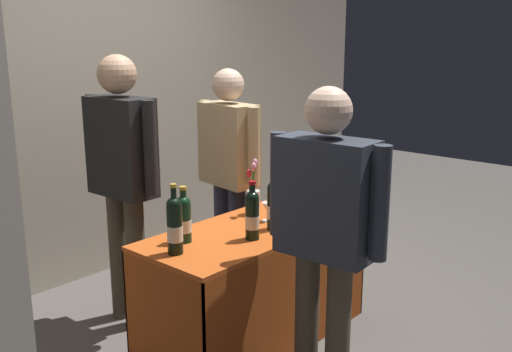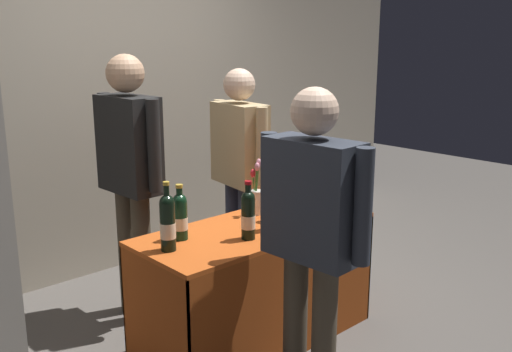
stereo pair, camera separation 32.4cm
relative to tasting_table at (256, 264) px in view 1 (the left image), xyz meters
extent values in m
plane|color=#514C47|center=(0.00, 0.00, -0.49)|extent=(12.00, 12.00, 0.00)
cube|color=#B2A893|center=(0.00, 1.66, 0.75)|extent=(6.72, 0.12, 2.49)
cube|color=#B74C19|center=(0.00, 0.00, 0.22)|extent=(1.44, 0.62, 0.02)
cube|color=#963E14|center=(0.00, -0.30, -0.14)|extent=(1.44, 0.01, 0.70)
cube|color=#963E14|center=(0.00, 0.30, -0.14)|extent=(1.44, 0.01, 0.70)
cube|color=#963E14|center=(-0.71, 0.00, -0.14)|extent=(0.01, 0.62, 0.70)
cube|color=#963E14|center=(0.71, 0.00, -0.14)|extent=(0.01, 0.62, 0.70)
cylinder|color=black|center=(-0.45, 0.12, 0.34)|extent=(0.08, 0.08, 0.22)
sphere|color=black|center=(-0.45, 0.12, 0.45)|extent=(0.08, 0.08, 0.08)
cylinder|color=black|center=(-0.45, 0.12, 0.49)|extent=(0.03, 0.03, 0.07)
cylinder|color=#B7932D|center=(-0.45, 0.12, 0.53)|extent=(0.04, 0.04, 0.02)
cylinder|color=beige|center=(-0.45, 0.12, 0.32)|extent=(0.08, 0.08, 0.07)
cylinder|color=black|center=(-0.18, -0.13, 0.35)|extent=(0.08, 0.08, 0.23)
sphere|color=black|center=(-0.18, -0.13, 0.46)|extent=(0.07, 0.07, 0.07)
cylinder|color=black|center=(-0.18, -0.13, 0.50)|extent=(0.03, 0.03, 0.08)
cylinder|color=maroon|center=(-0.18, -0.13, 0.55)|extent=(0.04, 0.04, 0.02)
cylinder|color=beige|center=(-0.18, -0.13, 0.33)|extent=(0.08, 0.08, 0.07)
cylinder|color=black|center=(0.38, -0.02, 0.34)|extent=(0.08, 0.08, 0.22)
sphere|color=black|center=(0.38, -0.02, 0.45)|extent=(0.08, 0.08, 0.08)
cylinder|color=black|center=(0.38, -0.02, 0.49)|extent=(0.03, 0.03, 0.08)
cylinder|color=#B7932D|center=(0.38, -0.02, 0.54)|extent=(0.03, 0.03, 0.02)
cylinder|color=beige|center=(0.38, -0.02, 0.33)|extent=(0.08, 0.08, 0.07)
cylinder|color=black|center=(-0.59, 0.02, 0.36)|extent=(0.08, 0.08, 0.26)
sphere|color=black|center=(-0.59, 0.02, 0.49)|extent=(0.08, 0.08, 0.08)
cylinder|color=black|center=(-0.59, 0.02, 0.54)|extent=(0.03, 0.03, 0.09)
cylinder|color=#B7932D|center=(-0.59, 0.02, 0.59)|extent=(0.03, 0.03, 0.02)
cylinder|color=beige|center=(-0.59, 0.02, 0.34)|extent=(0.08, 0.08, 0.08)
cylinder|color=black|center=(0.02, -0.11, 0.36)|extent=(0.07, 0.07, 0.24)
sphere|color=black|center=(0.02, -0.11, 0.48)|extent=(0.07, 0.07, 0.07)
cylinder|color=black|center=(0.02, -0.11, 0.52)|extent=(0.03, 0.03, 0.08)
cylinder|color=maroon|center=(0.02, -0.11, 0.57)|extent=(0.03, 0.03, 0.02)
cylinder|color=beige|center=(0.02, -0.11, 0.34)|extent=(0.07, 0.07, 0.08)
cylinder|color=#38230F|center=(0.25, -0.06, 0.35)|extent=(0.07, 0.07, 0.24)
sphere|color=#38230F|center=(0.25, -0.06, 0.47)|extent=(0.07, 0.07, 0.07)
cylinder|color=#38230F|center=(0.25, -0.06, 0.51)|extent=(0.03, 0.03, 0.08)
cylinder|color=#B7932D|center=(0.25, -0.06, 0.56)|extent=(0.03, 0.03, 0.02)
cylinder|color=beige|center=(0.25, -0.06, 0.33)|extent=(0.07, 0.07, 0.08)
cylinder|color=silver|center=(0.12, 0.01, 0.23)|extent=(0.07, 0.07, 0.00)
cylinder|color=silver|center=(0.12, 0.01, 0.26)|extent=(0.01, 0.01, 0.06)
cone|color=silver|center=(0.12, 0.01, 0.32)|extent=(0.06, 0.06, 0.06)
cylinder|color=silver|center=(0.38, -0.12, 0.23)|extent=(0.07, 0.07, 0.00)
cylinder|color=silver|center=(0.38, -0.12, 0.27)|extent=(0.01, 0.01, 0.06)
cone|color=silver|center=(0.38, -0.12, 0.33)|extent=(0.07, 0.07, 0.07)
cylinder|color=#590C19|center=(0.38, -0.12, 0.31)|extent=(0.04, 0.04, 0.02)
cylinder|color=silver|center=(0.16, 0.17, 0.31)|extent=(0.08, 0.08, 0.15)
cylinder|color=#38722D|center=(0.15, 0.16, 0.42)|extent=(0.02, 0.04, 0.23)
ellipsoid|color=pink|center=(0.14, 0.14, 0.54)|extent=(0.03, 0.03, 0.05)
cylinder|color=#38722D|center=(0.16, 0.16, 0.43)|extent=(0.02, 0.03, 0.25)
ellipsoid|color=pink|center=(0.16, 0.15, 0.56)|extent=(0.03, 0.03, 0.05)
cylinder|color=#38722D|center=(0.15, 0.19, 0.40)|extent=(0.04, 0.02, 0.19)
ellipsoid|color=red|center=(0.14, 0.18, 0.50)|extent=(0.03, 0.03, 0.05)
cylinder|color=#4C4233|center=(-0.36, 0.86, -0.07)|extent=(0.12, 0.12, 0.85)
cylinder|color=#4C4233|center=(-0.35, 0.69, -0.07)|extent=(0.12, 0.12, 0.85)
cube|color=black|center=(-0.36, 0.78, 0.66)|extent=(0.23, 0.45, 0.60)
sphere|color=tan|center=(-0.36, 0.78, 1.09)|extent=(0.23, 0.23, 0.23)
cylinder|color=black|center=(-0.37, 1.04, 0.68)|extent=(0.08, 0.08, 0.55)
cylinder|color=black|center=(-0.35, 0.51, 0.68)|extent=(0.08, 0.08, 0.55)
cylinder|color=#2D3347|center=(0.42, 0.70, -0.09)|extent=(0.12, 0.12, 0.79)
cylinder|color=#2D3347|center=(0.40, 0.53, -0.09)|extent=(0.12, 0.12, 0.79)
cube|color=tan|center=(0.41, 0.61, 0.58)|extent=(0.27, 0.47, 0.56)
sphere|color=beige|center=(0.41, 0.61, 0.99)|extent=(0.22, 0.22, 0.22)
cylinder|color=tan|center=(0.45, 0.88, 0.61)|extent=(0.08, 0.08, 0.52)
cylinder|color=tan|center=(0.37, 0.35, 0.61)|extent=(0.08, 0.08, 0.52)
cylinder|color=#4C4233|center=(-0.24, -0.74, -0.10)|extent=(0.12, 0.12, 0.79)
cylinder|color=#4C4233|center=(-0.25, -0.56, -0.10)|extent=(0.12, 0.12, 0.79)
cube|color=#2D333D|center=(-0.25, -0.65, 0.58)|extent=(0.23, 0.47, 0.56)
sphere|color=beige|center=(-0.25, -0.65, 0.98)|extent=(0.22, 0.22, 0.22)
cylinder|color=#2D333D|center=(-0.24, -0.92, 0.60)|extent=(0.08, 0.08, 0.52)
cylinder|color=#2D333D|center=(-0.26, -0.38, 0.60)|extent=(0.08, 0.08, 0.52)
camera|label=1|loc=(-2.37, -2.09, 1.30)|focal=40.08mm
camera|label=2|loc=(-2.14, -2.32, 1.30)|focal=40.08mm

